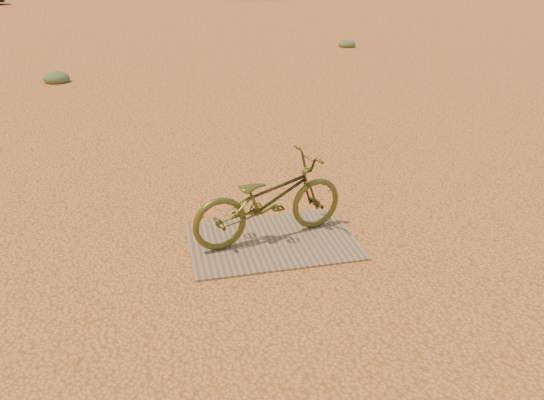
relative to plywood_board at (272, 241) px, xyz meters
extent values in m
plane|color=#E7894B|center=(0.29, -0.04, -0.01)|extent=(120.00, 120.00, 0.00)
cube|color=#877158|center=(0.00, 0.00, 0.00)|extent=(1.68, 1.15, 0.02)
imported|color=#52551F|center=(-0.01, 0.07, 0.44)|extent=(1.71, 0.93, 0.85)
ellipsoid|color=#536C46|center=(-3.16, 8.60, -0.01)|extent=(0.59, 0.59, 0.32)
ellipsoid|color=#536C46|center=(5.35, 12.22, -0.01)|extent=(0.56, 0.56, 0.31)
camera|label=1|loc=(-1.07, -4.60, 2.61)|focal=35.00mm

